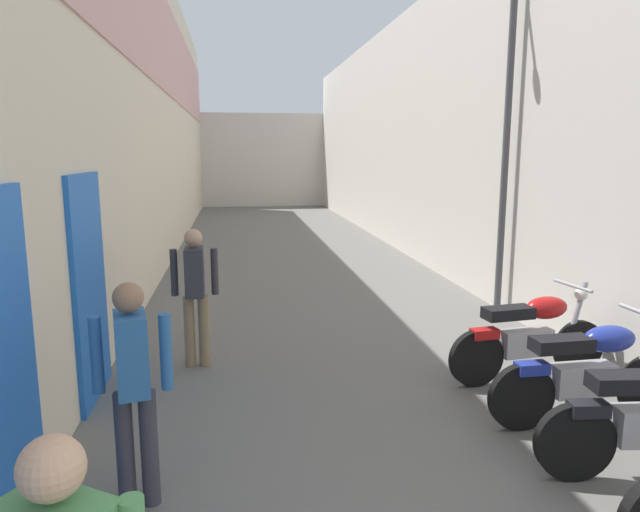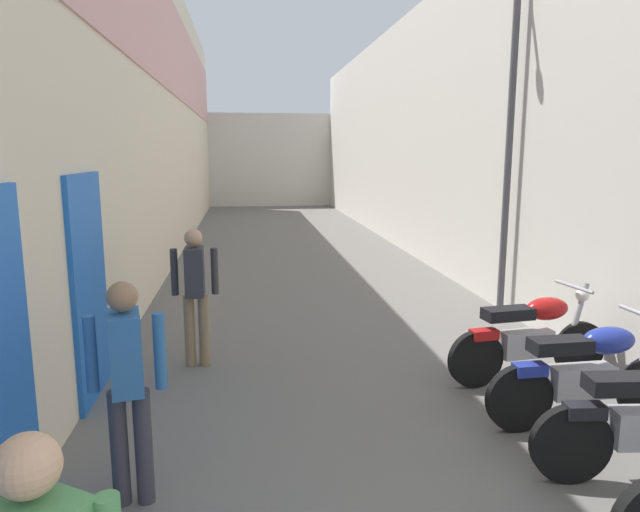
{
  "view_description": "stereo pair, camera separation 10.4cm",
  "coord_description": "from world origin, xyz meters",
  "px_view_note": "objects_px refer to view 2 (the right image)",
  "views": [
    {
      "loc": [
        -1.28,
        -0.06,
        2.39
      ],
      "look_at": [
        -0.34,
        6.3,
        1.23
      ],
      "focal_mm": 32.26,
      "sensor_mm": 36.0,
      "label": 1
    },
    {
      "loc": [
        -1.18,
        -0.08,
        2.39
      ],
      "look_at": [
        -0.34,
        6.3,
        1.23
      ],
      "focal_mm": 32.26,
      "sensor_mm": 36.0,
      "label": 2
    }
  ],
  "objects_px": {
    "motorcycle_fifth": "(588,372)",
    "motorcycle_sixth": "(531,336)",
    "pedestrian_further_down": "(195,287)",
    "street_lamp": "(504,128)",
    "pedestrian_mid_alley": "(127,377)"
  },
  "relations": [
    {
      "from": "motorcycle_sixth",
      "to": "motorcycle_fifth",
      "type": "bearing_deg",
      "value": -90.0
    },
    {
      "from": "motorcycle_fifth",
      "to": "motorcycle_sixth",
      "type": "bearing_deg",
      "value": 90.0
    },
    {
      "from": "motorcycle_fifth",
      "to": "pedestrian_mid_alley",
      "type": "bearing_deg",
      "value": -170.07
    },
    {
      "from": "motorcycle_sixth",
      "to": "pedestrian_further_down",
      "type": "height_order",
      "value": "pedestrian_further_down"
    },
    {
      "from": "motorcycle_fifth",
      "to": "motorcycle_sixth",
      "type": "distance_m",
      "value": 1.02
    },
    {
      "from": "pedestrian_further_down",
      "to": "street_lamp",
      "type": "height_order",
      "value": "street_lamp"
    },
    {
      "from": "motorcycle_fifth",
      "to": "motorcycle_sixth",
      "type": "relative_size",
      "value": 1.0
    },
    {
      "from": "street_lamp",
      "to": "motorcycle_fifth",
      "type": "bearing_deg",
      "value": -101.47
    },
    {
      "from": "motorcycle_fifth",
      "to": "pedestrian_mid_alley",
      "type": "height_order",
      "value": "pedestrian_mid_alley"
    },
    {
      "from": "pedestrian_mid_alley",
      "to": "street_lamp",
      "type": "relative_size",
      "value": 0.34
    },
    {
      "from": "pedestrian_further_down",
      "to": "street_lamp",
      "type": "relative_size",
      "value": 0.34
    },
    {
      "from": "pedestrian_mid_alley",
      "to": "street_lamp",
      "type": "xyz_separation_m",
      "value": [
        4.45,
        4.11,
        1.81
      ]
    },
    {
      "from": "pedestrian_mid_alley",
      "to": "pedestrian_further_down",
      "type": "xyz_separation_m",
      "value": [
        0.23,
        2.61,
        0.0
      ]
    },
    {
      "from": "pedestrian_mid_alley",
      "to": "street_lamp",
      "type": "bearing_deg",
      "value": 42.68
    },
    {
      "from": "motorcycle_fifth",
      "to": "pedestrian_further_down",
      "type": "relative_size",
      "value": 1.18
    }
  ]
}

